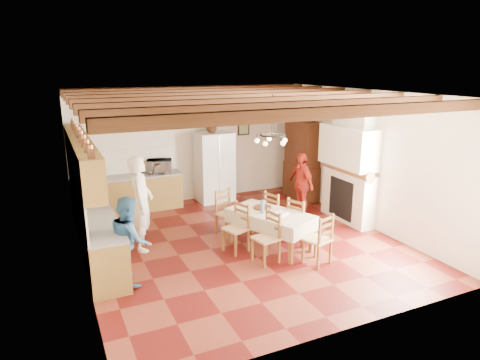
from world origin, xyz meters
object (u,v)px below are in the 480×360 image
Objects in this scene: refrigerator at (214,167)px; chair_right_near at (300,220)px; person_woman_red at (301,184)px; chair_right_far at (276,212)px; chair_end_near at (318,239)px; chair_left_near at (266,237)px; dining_table at (270,216)px; hutch at (302,160)px; chair_left_far at (236,228)px; person_woman_blue at (129,240)px; microwave at (160,166)px; chair_end_far at (228,213)px; person_man at (141,203)px.

chair_right_near is at bearing -82.33° from refrigerator.
person_woman_red is at bearing -53.78° from refrigerator.
chair_right_far is 1.00× the size of chair_end_near.
chair_left_near and chair_end_near have the same top height.
refrigerator is at bearing 88.04° from dining_table.
refrigerator is 0.98× the size of dining_table.
dining_table is 1.23× the size of person_woman_red.
refrigerator is 3.31m from dining_table.
chair_left_near reaches higher than dining_table.
dining_table is at bearing -84.10° from chair_end_near.
chair_end_near is (0.82, -0.44, 0.00)m from chair_left_near.
chair_left_far is (-3.01, -2.41, -0.57)m from hutch.
person_woman_blue is (-2.88, -3.54, -0.18)m from refrigerator.
microwave is (-1.33, 3.34, 0.42)m from dining_table.
chair_left_far is at bearing -165.34° from chair_left_near.
hutch is at bearing 47.42° from dining_table.
hutch is 3.27m from chair_end_far.
person_woman_blue is (-0.47, -1.22, -0.20)m from person_man.
refrigerator is at bearing -12.53° from chair_right_far.
microwave is (-1.76, 4.33, 0.58)m from chair_end_near.
chair_right_near is 1.53m from chair_end_far.
hutch is at bearing -62.98° from chair_right_far.
hutch is at bearing 5.25° from microwave.
chair_left_far is 0.51× the size of person_man.
microwave is (0.97, 2.36, 0.13)m from person_man.
chair_end_far is at bearing -82.13° from chair_end_near.
chair_end_far is (-0.50, 0.96, -0.17)m from dining_table.
dining_table is 1.94× the size of chair_right_near.
chair_right_near is at bearing -41.69° from microwave.
refrigerator is at bearing 162.03° from chair_left_near.
dining_table is (-2.31, -2.52, -0.40)m from hutch.
chair_right_near is 0.65× the size of person_woman_blue.
microwave reaches higher than chair_end_near.
microwave is (-0.63, 3.23, 0.58)m from chair_left_far.
person_man is (-2.30, 0.97, 0.29)m from dining_table.
microwave is (-3.64, 0.82, 0.01)m from hutch.
person_man is at bearing 157.00° from dining_table.
dining_table is 3.14× the size of microwave.
chair_right_far is at bearing -108.39° from chair_end_near.
microwave is (-2.91, 1.94, 0.30)m from person_woman_red.
chair_end_near is at bearing -119.01° from hutch.
chair_left_near is 2.79m from person_woman_red.
refrigerator reaches higher than chair_end_far.
chair_left_near is 1.51m from chair_end_far.
microwave is at bearing 94.50° from chair_end_far.
chair_end_near is at bearing -49.90° from microwave.
hutch reaches higher than person_woman_red.
person_woman_blue is at bearing 70.47° from chair_right_near.
hutch is 2.77m from chair_right_far.
chair_end_far is 2.59m from microwave.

